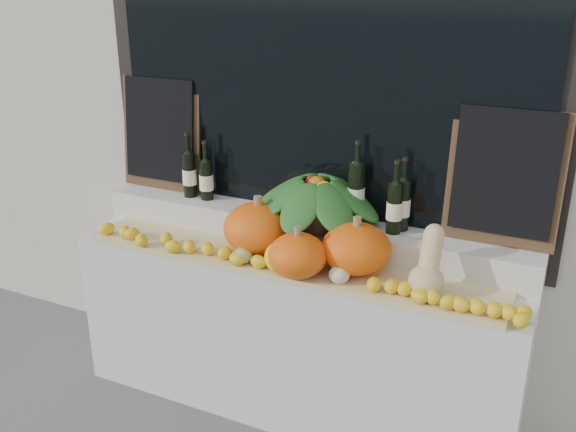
{
  "coord_description": "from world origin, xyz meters",
  "views": [
    {
      "loc": [
        1.21,
        -1.1,
        2.23
      ],
      "look_at": [
        0.0,
        1.45,
        1.12
      ],
      "focal_mm": 40.0,
      "sensor_mm": 36.0,
      "label": 1
    }
  ],
  "objects_px": {
    "pumpkin_left": "(258,228)",
    "wine_bottle_tall": "(356,193)",
    "butternut_squash": "(428,267)",
    "pumpkin_right": "(356,249)",
    "produce_bowl": "(317,198)"
  },
  "relations": [
    {
      "from": "pumpkin_right",
      "to": "produce_bowl",
      "type": "xyz_separation_m",
      "value": [
        -0.29,
        0.22,
        0.13
      ]
    },
    {
      "from": "pumpkin_right",
      "to": "butternut_squash",
      "type": "relative_size",
      "value": 1.09
    },
    {
      "from": "pumpkin_left",
      "to": "pumpkin_right",
      "type": "height_order",
      "value": "pumpkin_left"
    },
    {
      "from": "pumpkin_left",
      "to": "butternut_squash",
      "type": "xyz_separation_m",
      "value": [
        0.86,
        -0.07,
        -0.0
      ]
    },
    {
      "from": "butternut_squash",
      "to": "produce_bowl",
      "type": "height_order",
      "value": "produce_bowl"
    },
    {
      "from": "produce_bowl",
      "to": "wine_bottle_tall",
      "type": "height_order",
      "value": "wine_bottle_tall"
    },
    {
      "from": "pumpkin_left",
      "to": "wine_bottle_tall",
      "type": "height_order",
      "value": "wine_bottle_tall"
    },
    {
      "from": "produce_bowl",
      "to": "pumpkin_right",
      "type": "bearing_deg",
      "value": -36.88
    },
    {
      "from": "butternut_squash",
      "to": "pumpkin_left",
      "type": "bearing_deg",
      "value": 175.6
    },
    {
      "from": "produce_bowl",
      "to": "wine_bottle_tall",
      "type": "distance_m",
      "value": 0.2
    },
    {
      "from": "pumpkin_left",
      "to": "pumpkin_right",
      "type": "relative_size",
      "value": 1.07
    },
    {
      "from": "pumpkin_left",
      "to": "pumpkin_right",
      "type": "xyz_separation_m",
      "value": [
        0.51,
        -0.01,
        -0.01
      ]
    },
    {
      "from": "produce_bowl",
      "to": "butternut_squash",
      "type": "bearing_deg",
      "value": -23.35
    },
    {
      "from": "pumpkin_left",
      "to": "produce_bowl",
      "type": "height_order",
      "value": "produce_bowl"
    },
    {
      "from": "butternut_squash",
      "to": "wine_bottle_tall",
      "type": "height_order",
      "value": "wine_bottle_tall"
    }
  ]
}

